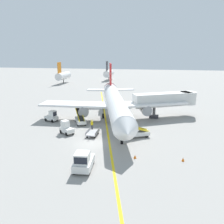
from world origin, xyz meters
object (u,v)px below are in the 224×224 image
Objects in this scene: airliner at (115,103)px; baggage_cart_loaded at (93,133)px; baggage_tug_near_wing at (52,117)px; baggage_tug_by_cargo_door at (66,128)px; jet_bridge at (169,99)px; safety_cone_nose_right at (183,159)px; pushback_tug at (83,161)px; ground_crew_marshaller at (92,125)px; belt_loader_forward_hold at (136,132)px; belt_loader_aft_hold at (80,119)px; safety_cone_nose_left at (135,157)px.

baggage_cart_loaded is at bearing -101.00° from airliner.
baggage_tug_near_wing is 0.99× the size of baggage_tug_by_cargo_door.
jet_bridge is 3.33× the size of baggage_cart_loaded.
jet_bridge is 28.52× the size of safety_cone_nose_right.
jet_bridge is 3.32× the size of pushback_tug.
airliner is 11.25m from baggage_tug_by_cargo_door.
baggage_tug_near_wing is at bearing 159.38° from ground_crew_marshaller.
ground_crew_marshaller is 16.65m from safety_cone_nose_right.
pushback_tug is at bearing -158.34° from safety_cone_nose_right.
pushback_tug is 8.59× the size of safety_cone_nose_right.
safety_cone_nose_right is at bearing -48.21° from belt_loader_forward_hold.
jet_bridge reaches higher than baggage_tug_near_wing.
belt_loader_aft_hold is 4.37m from ground_crew_marshaller.
belt_loader_forward_hold is (11.07, 0.62, -0.15)m from baggage_tug_by_cargo_door.
baggage_cart_loaded is 9.94m from safety_cone_nose_left.
belt_loader_forward_hold is 11.43× the size of safety_cone_nose_right.
belt_loader_aft_hold is at bearing -152.99° from jet_bridge.
safety_cone_nose_right is at bearing 3.67° from safety_cone_nose_left.
belt_loader_aft_hold is 20.94m from safety_cone_nose_right.
belt_loader_aft_hold is at bearing 124.38° from baggage_cart_loaded.
ground_crew_marshaller is (3.48, 2.64, -0.02)m from baggage_tug_by_cargo_door.
safety_cone_nose_right is (11.00, 4.37, -0.77)m from pushback_tug.
pushback_tug is 1.41× the size of baggage_tug_near_wing.
belt_loader_aft_hold is (-15.80, -8.05, -2.77)m from jet_bridge.
belt_loader_forward_hold reaches higher than baggage_tug_near_wing.
safety_cone_nose_right is at bearing 21.66° from pushback_tug.
baggage_tug_by_cargo_door is (-6.40, 10.84, -0.07)m from pushback_tug.
safety_cone_nose_right is (1.22, -20.25, -3.32)m from jet_bridge.
belt_loader_aft_hold reaches higher than baggage_tug_by_cargo_door.
belt_loader_forward_hold is 9.52m from safety_cone_nose_right.
ground_crew_marshaller is 3.86× the size of safety_cone_nose_left.
airliner is 20.45× the size of ground_crew_marshaller.
baggage_tug_by_cargo_door is 0.54× the size of belt_loader_forward_hold.
ground_crew_marshaller is (-12.71, -11.14, -2.63)m from jet_bridge.
jet_bridge is 18.49m from baggage_cart_loaded.
belt_loader_forward_hold is 7.50m from safety_cone_nose_left.
baggage_tug_near_wing is 7.95m from baggage_tug_by_cargo_door.
belt_loader_forward_hold is at bearing 131.79° from safety_cone_nose_right.
pushback_tug is at bearing -55.14° from baggage_tug_near_wing.
belt_loader_aft_hold reaches higher than pushback_tug.
pushback_tug is at bearing -111.68° from jet_bridge.
baggage_tug_by_cargo_door is at bearing 159.61° from safety_cone_nose_right.
belt_loader_forward_hold is at bearing -18.02° from baggage_tug_near_wing.
jet_bridge is 26.61m from pushback_tug.
safety_cone_nose_right is (17.41, -6.47, -0.71)m from baggage_tug_by_cargo_door.
safety_cone_nose_left is at bearing -47.98° from belt_loader_aft_hold.
baggage_cart_loaded is at bearing -173.76° from belt_loader_forward_hold.
baggage_tug_by_cargo_door is 0.54× the size of belt_loader_aft_hold.
jet_bridge is 28.52× the size of safety_cone_nose_left.
safety_cone_nose_right is at bearing -86.57° from jet_bridge.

